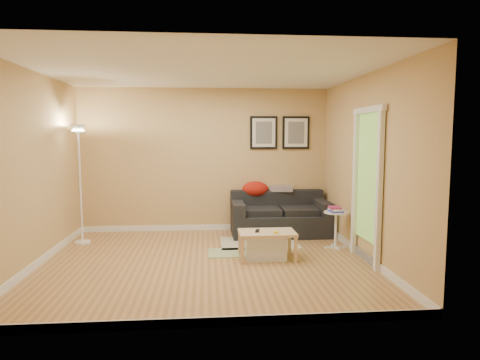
{
  "coord_description": "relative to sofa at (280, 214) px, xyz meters",
  "views": [
    {
      "loc": [
        0.01,
        -5.63,
        1.74
      ],
      "look_at": [
        0.55,
        0.85,
        1.05
      ],
      "focal_mm": 31.13,
      "sensor_mm": 36.0,
      "label": 1
    }
  ],
  "objects": [
    {
      "name": "book_stack",
      "position": [
        0.69,
        -0.96,
        0.24
      ],
      "size": [
        0.21,
        0.27,
        0.08
      ],
      "primitive_type": null,
      "rotation": [
        0.0,
        0.0,
        -0.07
      ],
      "color": "#3E38A8",
      "rests_on": "side_table"
    },
    {
      "name": "wall_front",
      "position": [
        -1.32,
        -3.53,
        0.92
      ],
      "size": [
        4.5,
        0.0,
        4.5
      ],
      "primitive_type": "plane",
      "rotation": [
        -1.57,
        0.0,
        0.0
      ],
      "color": "tan",
      "rests_on": "ground"
    },
    {
      "name": "side_table",
      "position": [
        0.7,
        -0.96,
        -0.09
      ],
      "size": [
        0.38,
        0.38,
        0.57
      ],
      "primitive_type": null,
      "color": "white",
      "rests_on": "ground"
    },
    {
      "name": "wall_back",
      "position": [
        -1.32,
        0.47,
        0.92
      ],
      "size": [
        4.5,
        0.0,
        4.5
      ],
      "primitive_type": "plane",
      "rotation": [
        1.57,
        0.0,
        0.0
      ],
      "color": "tan",
      "rests_on": "ground"
    },
    {
      "name": "plaid_throw",
      "position": [
        0.08,
        0.33,
        0.41
      ],
      "size": [
        0.45,
        0.32,
        0.1
      ],
      "primitive_type": null,
      "rotation": [
        0.0,
        0.0,
        -0.14
      ],
      "color": "tan",
      "rests_on": "sofa"
    },
    {
      "name": "doorway",
      "position": [
        0.88,
        -1.68,
        0.65
      ],
      "size": [
        0.12,
        1.01,
        2.13
      ],
      "primitive_type": null,
      "color": "white",
      "rests_on": "ground"
    },
    {
      "name": "tape_roll",
      "position": [
        -0.34,
        -1.58,
        0.04
      ],
      "size": [
        0.07,
        0.07,
        0.03
      ],
      "primitive_type": "cylinder",
      "color": "yellow",
      "rests_on": "coffee_table"
    },
    {
      "name": "floor_lamp",
      "position": [
        -3.32,
        -0.33,
        0.54
      ],
      "size": [
        0.25,
        0.25,
        1.93
      ],
      "primitive_type": null,
      "color": "white",
      "rests_on": "ground"
    },
    {
      "name": "baseboard_front",
      "position": [
        -1.32,
        -3.52,
        -0.33
      ],
      "size": [
        4.5,
        0.02,
        0.1
      ],
      "primitive_type": "cube",
      "color": "white",
      "rests_on": "ground"
    },
    {
      "name": "red_throw",
      "position": [
        -0.4,
        0.33,
        0.4
      ],
      "size": [
        0.48,
        0.36,
        0.28
      ],
      "primitive_type": null,
      "color": "red",
      "rests_on": "sofa"
    },
    {
      "name": "storage_bin",
      "position": [
        -0.47,
        -1.41,
        -0.2
      ],
      "size": [
        0.58,
        0.42,
        0.36
      ],
      "primitive_type": null,
      "color": "white",
      "rests_on": "ground"
    },
    {
      "name": "area_rug",
      "position": [
        -0.44,
        -0.57,
        -0.37
      ],
      "size": [
        1.25,
        0.85,
        0.01
      ],
      "primitive_type": "cube",
      "color": "#C0BB98",
      "rests_on": "ground"
    },
    {
      "name": "green_runner",
      "position": [
        -0.92,
        -1.12,
        -0.37
      ],
      "size": [
        0.7,
        0.5,
        0.01
      ],
      "primitive_type": "cube",
      "color": "#668C4C",
      "rests_on": "ground"
    },
    {
      "name": "wall_left",
      "position": [
        -3.57,
        -1.53,
        0.92
      ],
      "size": [
        0.0,
        4.0,
        4.0
      ],
      "primitive_type": "plane",
      "rotation": [
        1.57,
        0.0,
        1.57
      ],
      "color": "tan",
      "rests_on": "ground"
    },
    {
      "name": "coffee_table",
      "position": [
        -0.45,
        -1.45,
        -0.18
      ],
      "size": [
        0.92,
        0.74,
        0.4
      ],
      "primitive_type": null,
      "rotation": [
        0.0,
        0.0,
        -0.38
      ],
      "color": "#E3BA8A",
      "rests_on": "ground"
    },
    {
      "name": "floor",
      "position": [
        -1.32,
        -1.53,
        -0.38
      ],
      "size": [
        4.5,
        4.5,
        0.0
      ],
      "primitive_type": "plane",
      "color": "tan",
      "rests_on": "ground"
    },
    {
      "name": "baseboard_right",
      "position": [
        0.92,
        -1.53,
        -0.33
      ],
      "size": [
        0.02,
        4.0,
        0.1
      ],
      "primitive_type": "cube",
      "color": "white",
      "rests_on": "ground"
    },
    {
      "name": "baseboard_left",
      "position": [
        -3.56,
        -1.53,
        -0.33
      ],
      "size": [
        0.02,
        4.0,
        0.1
      ],
      "primitive_type": "cube",
      "color": "white",
      "rests_on": "ground"
    },
    {
      "name": "ceiling",
      "position": [
        -1.32,
        -1.53,
        2.23
      ],
      "size": [
        4.5,
        4.5,
        0.0
      ],
      "primitive_type": "plane",
      "rotation": [
        3.14,
        0.0,
        0.0
      ],
      "color": "white",
      "rests_on": "wall_back"
    },
    {
      "name": "sofa",
      "position": [
        0.0,
        0.0,
        0.0
      ],
      "size": [
        1.7,
        0.9,
        0.75
      ],
      "primitive_type": null,
      "color": "black",
      "rests_on": "ground"
    },
    {
      "name": "wall_right",
      "position": [
        0.93,
        -1.53,
        0.92
      ],
      "size": [
        0.0,
        4.0,
        4.0
      ],
      "primitive_type": "plane",
      "rotation": [
        1.57,
        0.0,
        -1.57
      ],
      "color": "tan",
      "rests_on": "ground"
    },
    {
      "name": "baseboard_back",
      "position": [
        -1.32,
        0.46,
        -0.33
      ],
      "size": [
        4.5,
        0.02,
        0.1
      ],
      "primitive_type": "cube",
      "color": "white",
      "rests_on": "ground"
    },
    {
      "name": "framed_print_left",
      "position": [
        -0.24,
        0.45,
        1.43
      ],
      "size": [
        0.5,
        0.04,
        0.6
      ],
      "primitive_type": null,
      "color": "black",
      "rests_on": "wall_back"
    },
    {
      "name": "remote_control",
      "position": [
        -0.58,
        -1.44,
        0.03
      ],
      "size": [
        0.08,
        0.17,
        0.02
      ],
      "primitive_type": "cube",
      "rotation": [
        0.0,
        0.0,
        -0.2
      ],
      "color": "black",
      "rests_on": "coffee_table"
    },
    {
      "name": "framed_print_right",
      "position": [
        0.36,
        0.45,
        1.43
      ],
      "size": [
        0.5,
        0.04,
        0.6
      ],
      "primitive_type": null,
      "color": "black",
      "rests_on": "wall_back"
    }
  ]
}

